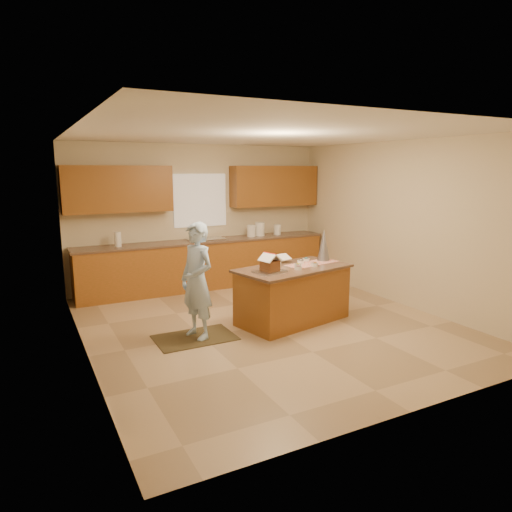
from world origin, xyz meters
The scene contains 28 objects.
floor centered at (0.00, 0.00, 0.00)m, with size 5.50×5.50×0.00m, color tan.
ceiling centered at (0.00, 0.00, 2.70)m, with size 5.50×5.50×0.00m, color silver.
wall_back centered at (0.00, 2.75, 1.35)m, with size 5.50×5.50×0.00m, color beige.
wall_front centered at (0.00, -2.75, 1.35)m, with size 5.50×5.50×0.00m, color beige.
wall_left centered at (-2.50, 0.00, 1.35)m, with size 5.50×5.50×0.00m, color beige.
wall_right centered at (2.50, 0.00, 1.35)m, with size 5.50×5.50×0.00m, color beige.
stone_accent centered at (-2.48, -0.80, 1.25)m, with size 2.50×2.50×0.00m, color gray.
window_curtain centered at (0.00, 2.72, 1.65)m, with size 1.05×0.03×1.00m, color white.
back_counter_base centered at (0.00, 2.45, 0.44)m, with size 4.80×0.60×0.88m, color #9B4F20.
back_counter_top centered at (0.00, 2.45, 0.90)m, with size 4.85×0.63×0.04m, color brown.
upper_cabinet_left centered at (-1.55, 2.57, 1.90)m, with size 1.85×0.35×0.80m, color brown.
upper_cabinet_right centered at (1.55, 2.57, 1.90)m, with size 1.85×0.35×0.80m, color brown.
sink centered at (0.00, 2.45, 0.89)m, with size 0.70×0.45×0.12m, color silver.
faucet centered at (0.00, 2.63, 1.06)m, with size 0.03×0.03×0.28m, color silver.
island_base centered at (0.40, -0.02, 0.40)m, with size 1.62×0.81×0.79m, color #9B4F20.
island_top centered at (0.40, -0.02, 0.81)m, with size 1.69×0.88×0.04m, color brown.
table_runner centered at (0.80, 0.07, 0.83)m, with size 0.90×0.32×0.01m, color red.
baking_tray centered at (-0.07, -0.16, 0.84)m, with size 0.41×0.31×0.02m, color silver.
cookbook centered at (0.46, 0.35, 0.91)m, with size 0.20×0.02×0.16m, color white.
tinsel_tree centered at (1.08, 0.18, 1.07)m, with size 0.20×0.20×0.49m, color #9D9FA9.
rug centered at (-1.14, -0.01, 0.01)m, with size 1.05×0.69×0.01m, color black.
boy centered at (-1.09, -0.01, 0.79)m, with size 0.57×0.37×1.55m, color #ADD0F6.
canister_a centered at (0.96, 2.45, 1.04)m, with size 0.17×0.17×0.23m, color white.
canister_b centered at (1.16, 2.45, 1.06)m, with size 0.19×0.19×0.27m, color white.
canister_c centered at (1.56, 2.45, 1.03)m, with size 0.15×0.15×0.21m, color white.
paper_towel centered at (-1.62, 2.45, 1.05)m, with size 0.12×0.12×0.25m, color white.
gingerbread_house centered at (-0.07, -0.16, 0.94)m, with size 0.29×0.30×0.25m.
candy_bowls centered at (0.48, 0.05, 0.85)m, with size 0.77×0.54×0.05m.
Camera 1 is at (-3.09, -5.56, 2.24)m, focal length 32.02 mm.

